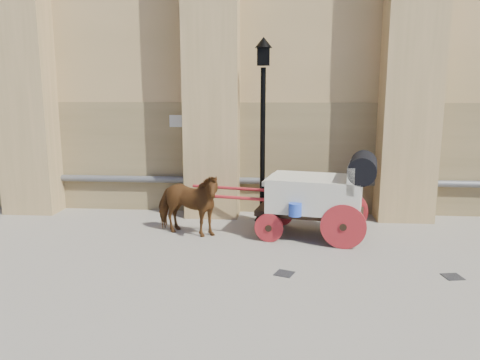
{
  "coord_description": "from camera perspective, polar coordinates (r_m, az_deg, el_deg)",
  "views": [
    {
      "loc": [
        0.69,
        -8.56,
        3.36
      ],
      "look_at": [
        -0.13,
        1.85,
        1.32
      ],
      "focal_mm": 35.0,
      "sensor_mm": 36.0,
      "label": 1
    }
  ],
  "objects": [
    {
      "name": "ground",
      "position": [
        9.22,
        -0.1,
        -10.3
      ],
      "size": [
        90.0,
        90.0,
        0.0
      ],
      "primitive_type": "plane",
      "color": "gray",
      "rests_on": "ground"
    },
    {
      "name": "horse",
      "position": [
        10.85,
        -6.46,
        -2.92
      ],
      "size": [
        1.94,
        1.34,
        1.49
      ],
      "primitive_type": "imported",
      "rotation": [
        0.0,
        0.0,
        1.24
      ],
      "color": "brown",
      "rests_on": "ground"
    },
    {
      "name": "carriage",
      "position": [
        10.72,
        9.93,
        -1.46
      ],
      "size": [
        4.64,
        2.09,
        1.97
      ],
      "rotation": [
        0.0,
        0.0,
        -0.21
      ],
      "color": "black",
      "rests_on": "ground"
    },
    {
      "name": "street_lamp",
      "position": [
        11.74,
        2.8,
        6.63
      ],
      "size": [
        0.43,
        0.43,
        4.59
      ],
      "color": "black",
      "rests_on": "ground"
    },
    {
      "name": "drain_grate_near",
      "position": [
        8.83,
        5.43,
        -11.28
      ],
      "size": [
        0.42,
        0.42,
        0.01
      ],
      "primitive_type": "cube",
      "rotation": [
        0.0,
        0.0,
        -0.38
      ],
      "color": "black",
      "rests_on": "ground"
    },
    {
      "name": "drain_grate_far",
      "position": [
        9.48,
        24.49,
        -10.68
      ],
      "size": [
        0.37,
        0.37,
        0.01
      ],
      "primitive_type": "cube",
      "rotation": [
        0.0,
        0.0,
        0.18
      ],
      "color": "black",
      "rests_on": "ground"
    }
  ]
}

